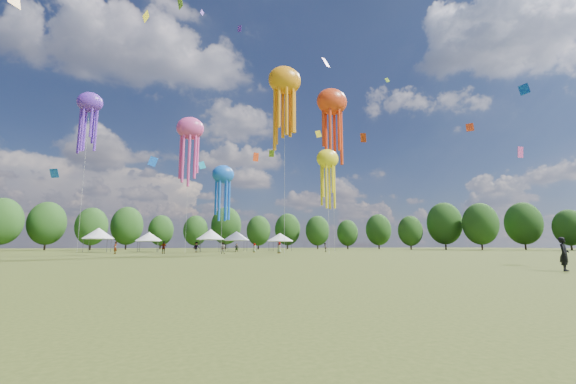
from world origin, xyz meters
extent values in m
plane|color=#384416|center=(0.00, 0.00, 0.00)|extent=(300.00, 300.00, 0.00)
imported|color=black|center=(9.07, -3.08, 0.79)|extent=(0.69, 0.62, 1.58)
imported|color=gray|center=(-2.62, 36.80, 0.80)|extent=(0.97, 0.88, 1.61)
imported|color=gray|center=(3.73, 45.54, 0.77)|extent=(0.50, 0.76, 1.55)
imported|color=gray|center=(16.52, 44.81, 0.80)|extent=(0.88, 0.96, 1.60)
imported|color=gray|center=(-5.95, 47.38, 0.88)|extent=(1.19, 0.75, 1.77)
imported|color=gray|center=(-10.82, 38.66, 0.88)|extent=(1.11, 0.72, 1.76)
imported|color=gray|center=(1.30, 50.15, 0.77)|extent=(1.50, 0.93, 1.55)
imported|color=gray|center=(-17.14, 38.77, 0.86)|extent=(0.52, 0.69, 1.72)
imported|color=gray|center=(6.09, 37.83, 0.86)|extent=(0.88, 1.00, 1.73)
cylinder|color=#47474C|center=(-24.78, 54.12, 1.14)|extent=(0.08, 0.08, 2.28)
cylinder|color=#47474C|center=(-24.78, 57.88, 1.14)|extent=(0.08, 0.08, 2.28)
cylinder|color=#47474C|center=(-21.03, 54.12, 1.14)|extent=(0.08, 0.08, 2.28)
cylinder|color=#47474C|center=(-21.03, 57.88, 1.14)|extent=(0.08, 0.08, 2.28)
cube|color=white|center=(-22.90, 56.00, 2.33)|extent=(4.16, 4.16, 0.10)
cone|color=white|center=(-22.90, 56.00, 3.36)|extent=(5.40, 5.40, 1.96)
cylinder|color=#47474C|center=(-16.10, 54.84, 0.96)|extent=(0.08, 0.08, 1.93)
cylinder|color=#47474C|center=(-16.10, 58.22, 0.96)|extent=(0.08, 0.08, 1.93)
cylinder|color=#47474C|center=(-12.72, 54.84, 0.96)|extent=(0.08, 0.08, 1.93)
cylinder|color=#47474C|center=(-12.72, 58.22, 0.96)|extent=(0.08, 0.08, 1.93)
cube|color=white|center=(-14.41, 56.53, 1.98)|extent=(3.78, 3.78, 0.10)
cone|color=white|center=(-14.41, 56.53, 2.85)|extent=(4.91, 4.91, 1.65)
cylinder|color=#47474C|center=(-5.13, 49.48, 1.08)|extent=(0.08, 0.08, 2.17)
cylinder|color=#47474C|center=(-5.13, 52.98, 1.08)|extent=(0.08, 0.08, 2.17)
cylinder|color=#47474C|center=(-1.62, 49.48, 1.08)|extent=(0.08, 0.08, 2.17)
cylinder|color=#47474C|center=(-1.62, 52.98, 1.08)|extent=(0.08, 0.08, 2.17)
cube|color=white|center=(-3.37, 51.23, 2.22)|extent=(3.91, 3.91, 0.10)
cone|color=white|center=(-3.37, 51.23, 3.19)|extent=(5.08, 5.08, 1.86)
cylinder|color=#47474C|center=(0.25, 54.56, 1.05)|extent=(0.08, 0.08, 2.10)
cylinder|color=#47474C|center=(0.25, 58.29, 1.05)|extent=(0.08, 0.08, 2.10)
cylinder|color=#47474C|center=(3.98, 54.56, 1.05)|extent=(0.08, 0.08, 2.10)
cylinder|color=#47474C|center=(3.98, 58.29, 1.05)|extent=(0.08, 0.08, 2.10)
cube|color=white|center=(2.11, 56.42, 2.15)|extent=(4.14, 4.14, 0.10)
cone|color=white|center=(2.11, 56.42, 3.11)|extent=(5.38, 5.38, 1.80)
cylinder|color=#47474C|center=(9.72, 56.19, 1.00)|extent=(0.08, 0.08, 1.99)
cylinder|color=#47474C|center=(9.72, 60.16, 1.00)|extent=(0.08, 0.08, 1.99)
cylinder|color=#47474C|center=(13.68, 56.19, 1.00)|extent=(0.08, 0.08, 1.99)
cylinder|color=#47474C|center=(13.68, 60.16, 1.00)|extent=(0.08, 0.08, 1.99)
cube|color=white|center=(11.70, 58.18, 2.04)|extent=(4.37, 4.37, 0.10)
cone|color=white|center=(11.70, 58.18, 2.95)|extent=(5.67, 5.67, 1.71)
ellipsoid|color=#DD4190|center=(-7.82, 40.96, 19.65)|extent=(4.27, 2.99, 3.63)
cylinder|color=beige|center=(-7.82, 40.96, 9.83)|extent=(0.03, 0.03, 19.65)
ellipsoid|color=orange|center=(6.74, 37.16, 27.98)|extent=(5.46, 3.82, 4.64)
cylinder|color=beige|center=(6.74, 37.16, 13.99)|extent=(0.03, 0.03, 27.98)
ellipsoid|color=yellow|center=(11.40, 30.77, 13.58)|extent=(3.30, 2.31, 2.81)
cylinder|color=beige|center=(11.40, 30.77, 6.79)|extent=(0.03, 0.03, 13.58)
ellipsoid|color=#652CC6|center=(-24.29, 48.67, 25.15)|extent=(4.07, 2.85, 3.46)
cylinder|color=beige|center=(-24.29, 48.67, 12.58)|extent=(0.03, 0.03, 25.15)
ellipsoid|color=blue|center=(-3.19, 33.53, 10.99)|extent=(3.05, 2.13, 2.59)
cylinder|color=beige|center=(-3.19, 33.53, 5.49)|extent=(0.03, 0.03, 10.99)
ellipsoid|color=red|center=(17.70, 43.18, 28.01)|extent=(5.94, 4.16, 5.05)
cylinder|color=beige|center=(17.70, 43.18, 14.01)|extent=(0.03, 0.03, 28.01)
cube|color=#652CC6|center=(-0.41, 40.29, 37.86)|extent=(0.54, 0.89, 1.17)
cube|color=red|center=(6.94, 61.87, 21.06)|extent=(1.41, 1.16, 2.03)
cube|color=orange|center=(14.70, 60.23, 29.30)|extent=(0.80, 0.72, 0.90)
cube|color=yellow|center=(-14.65, 35.01, 33.83)|extent=(0.75, 1.43, 1.71)
cube|color=#84BF1F|center=(6.59, 45.34, 17.68)|extent=(0.88, 0.73, 1.35)
cube|color=blue|center=(32.04, 16.36, 20.51)|extent=(0.60, 1.22, 1.56)
cube|color=#652CC6|center=(-6.43, 51.59, 47.35)|extent=(0.74, 0.84, 1.25)
cube|color=red|center=(34.66, 28.09, 19.67)|extent=(1.08, 1.09, 1.44)
cube|color=blue|center=(-15.60, 69.42, 20.25)|extent=(2.26, 0.33, 2.61)
cube|color=#DD4190|center=(15.83, 41.40, 34.76)|extent=(1.93, 1.33, 2.09)
cube|color=red|center=(32.36, 58.33, 26.77)|extent=(1.16, 2.27, 2.43)
cube|color=yellow|center=(21.77, 60.70, 27.47)|extent=(1.68, 0.26, 1.96)
cube|color=#84BF1F|center=(24.81, 35.39, 29.68)|extent=(0.87, 0.26, 0.98)
cube|color=blue|center=(-32.76, 62.07, 15.05)|extent=(1.61, 0.97, 1.77)
cube|color=#1BBDEB|center=(-5.54, 46.98, 15.10)|extent=(1.41, 0.34, 1.58)
cube|color=#DD4190|center=(38.69, 23.23, 14.67)|extent=(1.30, 0.46, 1.69)
ellipsoid|color=#214617|center=(-47.17, 78.19, 6.51)|extent=(8.40, 8.40, 10.51)
cylinder|color=#38281C|center=(-40.68, 85.49, 1.71)|extent=(0.44, 0.44, 3.41)
ellipsoid|color=#214617|center=(-40.68, 85.49, 6.61)|extent=(8.53, 8.53, 10.66)
cylinder|color=#38281C|center=(-30.60, 85.02, 1.53)|extent=(0.44, 0.44, 3.07)
ellipsoid|color=#214617|center=(-30.60, 85.02, 5.94)|extent=(7.66, 7.66, 9.58)
cylinder|color=#38281C|center=(-23.51, 93.33, 1.72)|extent=(0.44, 0.44, 3.43)
ellipsoid|color=#214617|center=(-23.51, 93.33, 6.65)|extent=(8.58, 8.58, 10.73)
cylinder|color=#38281C|center=(-14.76, 98.96, 1.47)|extent=(0.44, 0.44, 2.95)
ellipsoid|color=#214617|center=(-14.76, 98.96, 5.71)|extent=(7.37, 7.37, 9.21)
cylinder|color=#38281C|center=(-4.70, 95.06, 1.45)|extent=(0.44, 0.44, 2.89)
ellipsoid|color=#214617|center=(-4.70, 95.06, 5.61)|extent=(7.23, 7.23, 9.04)
cylinder|color=#38281C|center=(4.91, 99.49, 1.92)|extent=(0.44, 0.44, 3.84)
ellipsoid|color=#214617|center=(4.91, 99.49, 7.44)|extent=(9.60, 9.60, 11.99)
cylinder|color=#38281C|center=(13.19, 88.44, 1.42)|extent=(0.44, 0.44, 2.84)
ellipsoid|color=#214617|center=(13.19, 88.44, 5.51)|extent=(7.11, 7.11, 8.89)
cylinder|color=#38281C|center=(22.93, 91.04, 1.58)|extent=(0.44, 0.44, 3.16)
ellipsoid|color=#214617|center=(22.93, 91.04, 6.13)|extent=(7.91, 7.91, 9.88)
cylinder|color=#38281C|center=(30.69, 85.29, 1.44)|extent=(0.44, 0.44, 2.88)
ellipsoid|color=#214617|center=(30.69, 85.29, 5.59)|extent=(7.21, 7.21, 9.01)
cylinder|color=#38281C|center=(41.52, 87.24, 1.31)|extent=(0.44, 0.44, 2.63)
ellipsoid|color=#214617|center=(41.52, 87.24, 5.09)|extent=(6.57, 6.57, 8.22)
cylinder|color=#38281C|center=(50.52, 83.73, 1.56)|extent=(0.44, 0.44, 3.13)
ellipsoid|color=#214617|center=(50.52, 83.73, 6.06)|extent=(7.81, 7.81, 9.77)
cylinder|color=#38281C|center=(53.64, 71.81, 1.36)|extent=(0.44, 0.44, 2.72)
ellipsoid|color=#214617|center=(53.64, 71.81, 5.27)|extent=(6.80, 6.80, 8.50)
cylinder|color=#38281C|center=(62.96, 68.92, 1.90)|extent=(0.44, 0.44, 3.81)
ellipsoid|color=#214617|center=(62.96, 68.92, 7.38)|extent=(9.52, 9.52, 11.90)
cylinder|color=#38281C|center=(66.57, 59.80, 1.76)|extent=(0.44, 0.44, 3.51)
ellipsoid|color=#214617|center=(66.57, 59.80, 6.80)|extent=(8.78, 8.78, 10.97)
cylinder|color=#38281C|center=(79.39, 58.26, 1.82)|extent=(0.44, 0.44, 3.64)
ellipsoid|color=#214617|center=(79.39, 58.26, 7.05)|extent=(9.10, 9.10, 11.37)
cylinder|color=#38281C|center=(83.40, 49.36, 1.44)|extent=(0.44, 0.44, 2.87)
ellipsoid|color=#214617|center=(83.40, 49.36, 5.57)|extent=(7.18, 7.18, 8.98)
camera|label=1|loc=(-8.15, -15.68, 1.20)|focal=22.18mm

